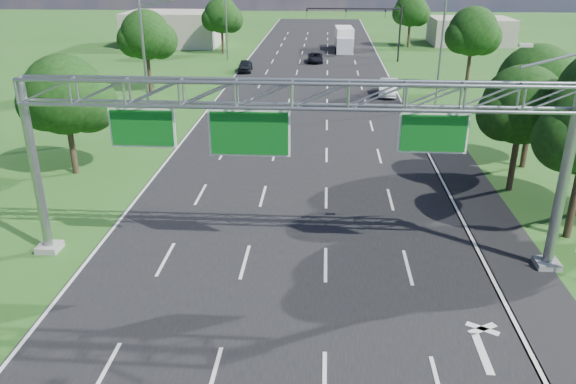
{
  "coord_description": "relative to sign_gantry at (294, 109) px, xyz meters",
  "views": [
    {
      "loc": [
        1.57,
        -10.22,
        12.54
      ],
      "look_at": [
        0.07,
        12.38,
        3.08
      ],
      "focal_mm": 35.0,
      "sensor_mm": 36.0,
      "label": 1
    }
  ],
  "objects": [
    {
      "name": "road_flare",
      "position": [
        9.87,
        2.0,
        -6.89
      ],
      "size": [
        3.0,
        30.0,
        0.02
      ],
      "primitive_type": "cube",
      "color": "black",
      "rests_on": "ground"
    },
    {
      "name": "sign_gantry",
      "position": [
        0.0,
        0.0,
        0.0
      ],
      "size": [
        23.5,
        1.0,
        9.56
      ],
      "color": "gray",
      "rests_on": "ground"
    },
    {
      "name": "building_right",
      "position": [
        23.67,
        70.0,
        -4.89
      ],
      "size": [
        12.0,
        9.0,
        4.0
      ],
      "primitive_type": "cube",
      "color": "#ABA18F",
      "rests_on": "ground"
    },
    {
      "name": "building_left",
      "position": [
        -22.33,
        66.0,
        -4.39
      ],
      "size": [
        14.0,
        10.0,
        5.0
      ],
      "primitive_type": "cube",
      "color": "#ABA18F",
      "rests_on": "ground"
    },
    {
      "name": "tree_verge_lc",
      "position": [
        -13.25,
        58.04,
        -1.92
      ],
      "size": [
        5.76,
        4.8,
        7.62
      ],
      "color": "#2D2116",
      "rests_on": "ground"
    },
    {
      "name": "tree_verge_rd",
      "position": [
        15.75,
        36.04,
        -1.26
      ],
      "size": [
        5.76,
        4.8,
        8.28
      ],
      "color": "#2D2116",
      "rests_on": "ground"
    },
    {
      "name": "car_queue_d",
      "position": [
        7.48,
        33.28,
        -6.09
      ],
      "size": [
        2.26,
        5.01,
        1.59
      ],
      "primitive_type": "imported",
      "rotation": [
        0.0,
        0.0,
        -0.12
      ],
      "color": "white",
      "rests_on": "ground"
    },
    {
      "name": "streetlight_l_near",
      "position": [
        -11.63,
        18.0,
        -1.31
      ],
      "size": [
        2.97,
        0.22,
        10.16
      ],
      "color": "gray",
      "rests_on": "ground"
    },
    {
      "name": "road",
      "position": [
        -0.33,
        18.0,
        -6.89
      ],
      "size": [
        18.0,
        180.0,
        0.02
      ],
      "primitive_type": "cube",
      "color": "black",
      "rests_on": "ground"
    },
    {
      "name": "box_truck",
      "position": [
        3.85,
        62.44,
        -5.36
      ],
      "size": [
        2.71,
        8.51,
        3.19
      ],
      "rotation": [
        0.0,
        0.0,
        0.05
      ],
      "color": "white",
      "rests_on": "ground"
    },
    {
      "name": "tree_verge_lb",
      "position": [
        -16.25,
        33.04,
        -1.48
      ],
      "size": [
        5.76,
        4.8,
        8.06
      ],
      "color": "#2D2116",
      "rests_on": "ground"
    },
    {
      "name": "tree_verge_re",
      "position": [
        13.75,
        66.04,
        -1.7
      ],
      "size": [
        5.76,
        4.8,
        7.84
      ],
      "color": "#2D2116",
      "rests_on": "ground"
    },
    {
      "name": "car_queue_b",
      "position": [
        -0.11,
        51.72,
        -6.29
      ],
      "size": [
        2.08,
        4.34,
        1.19
      ],
      "primitive_type": "imported",
      "rotation": [
        0.0,
        0.0,
        0.02
      ],
      "color": "black",
      "rests_on": "ground"
    },
    {
      "name": "streetlight_l_far",
      "position": [
        -11.63,
        53.0,
        -1.31
      ],
      "size": [
        2.97,
        0.22,
        10.16
      ],
      "color": "gray",
      "rests_on": "ground"
    },
    {
      "name": "ground",
      "position": [
        -0.33,
        18.0,
        -6.89
      ],
      "size": [
        220.0,
        220.0,
        0.0
      ],
      "primitive_type": "plane",
      "color": "#215319",
      "rests_on": "ground"
    },
    {
      "name": "traffic_signal",
      "position": [
        7.15,
        53.0,
        -1.72
      ],
      "size": [
        12.21,
        0.24,
        7.0
      ],
      "color": "black",
      "rests_on": "ground"
    },
    {
      "name": "car_queue_c",
      "position": [
        -8.33,
        44.7,
        -6.21
      ],
      "size": [
        1.82,
        4.06,
        1.36
      ],
      "primitive_type": "imported",
      "rotation": [
        0.0,
        0.0,
        0.06
      ],
      "color": "black",
      "rests_on": "ground"
    },
    {
      "name": "tree_verge_la",
      "position": [
        -14.25,
        10.04,
        -2.13
      ],
      "size": [
        5.76,
        4.8,
        7.4
      ],
      "color": "#2D2116",
      "rests_on": "ground"
    },
    {
      "name": "streetlight_r_mid",
      "position": [
        10.97,
        28.0,
        -1.31
      ],
      "size": [
        2.97,
        0.22,
        10.16
      ],
      "color": "gray",
      "rests_on": "ground"
    }
  ]
}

